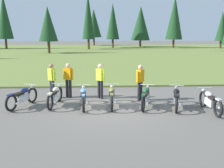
# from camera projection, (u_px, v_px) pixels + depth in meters

# --- Properties ---
(ground_plane) EXTENTS (140.00, 140.00, 0.00)m
(ground_plane) POSITION_uv_depth(u_px,v_px,m) (113.00, 108.00, 11.45)
(ground_plane) COLOR #605B54
(grass_moorland) EXTENTS (80.00, 44.00, 0.10)m
(grass_moorland) POSITION_uv_depth(u_px,v_px,m) (103.00, 54.00, 37.00)
(grass_moorland) COLOR olive
(grass_moorland) RESTS_ON ground
(forest_treeline) EXTENTS (43.92, 29.81, 9.10)m
(forest_treeline) POSITION_uv_depth(u_px,v_px,m) (97.00, 21.00, 44.58)
(forest_treeline) COLOR #47331E
(forest_treeline) RESTS_ON ground
(motorcycle_navy) EXTENTS (0.97, 1.98, 0.88)m
(motorcycle_navy) POSITION_uv_depth(u_px,v_px,m) (22.00, 97.00, 11.49)
(motorcycle_navy) COLOR black
(motorcycle_navy) RESTS_ON ground
(motorcycle_cream) EXTENTS (0.62, 2.09, 0.88)m
(motorcycle_cream) POSITION_uv_depth(u_px,v_px,m) (55.00, 96.00, 11.67)
(motorcycle_cream) COLOR black
(motorcycle_cream) RESTS_ON ground
(motorcycle_sky_blue) EXTENTS (0.62, 2.10, 0.88)m
(motorcycle_sky_blue) POSITION_uv_depth(u_px,v_px,m) (84.00, 97.00, 11.39)
(motorcycle_sky_blue) COLOR black
(motorcycle_sky_blue) RESTS_ON ground
(motorcycle_olive) EXTENTS (0.62, 2.10, 0.88)m
(motorcycle_olive) POSITION_uv_depth(u_px,v_px,m) (112.00, 97.00, 11.52)
(motorcycle_olive) COLOR black
(motorcycle_olive) RESTS_ON ground
(motorcycle_british_green) EXTENTS (0.84, 2.04, 0.88)m
(motorcycle_british_green) POSITION_uv_depth(u_px,v_px,m) (146.00, 97.00, 11.44)
(motorcycle_british_green) COLOR black
(motorcycle_british_green) RESTS_ON ground
(motorcycle_black) EXTENTS (0.79, 2.05, 0.88)m
(motorcycle_black) POSITION_uv_depth(u_px,v_px,m) (176.00, 98.00, 11.28)
(motorcycle_black) COLOR black
(motorcycle_black) RESTS_ON ground
(motorcycle_silver) EXTENTS (0.62, 2.10, 0.88)m
(motorcycle_silver) POSITION_uv_depth(u_px,v_px,m) (210.00, 101.00, 10.80)
(motorcycle_silver) COLOR black
(motorcycle_silver) RESTS_ON ground
(rider_in_hivis_vest) EXTENTS (0.40, 0.45, 1.67)m
(rider_in_hivis_vest) POSITION_uv_depth(u_px,v_px,m) (140.00, 80.00, 12.46)
(rider_in_hivis_vest) COLOR black
(rider_in_hivis_vest) RESTS_ON ground
(rider_with_back_turned) EXTENTS (0.40, 0.45, 1.67)m
(rider_with_back_turned) POSITION_uv_depth(u_px,v_px,m) (52.00, 79.00, 12.87)
(rider_with_back_turned) COLOR #2D2D38
(rider_with_back_turned) RESTS_ON ground
(rider_near_row_end) EXTENTS (0.41, 0.42, 1.67)m
(rider_near_row_end) POSITION_uv_depth(u_px,v_px,m) (100.00, 79.00, 12.81)
(rider_near_row_end) COLOR black
(rider_near_row_end) RESTS_ON ground
(rider_checking_bike) EXTENTS (0.50, 0.36, 1.67)m
(rider_checking_bike) POSITION_uv_depth(u_px,v_px,m) (68.00, 78.00, 13.02)
(rider_checking_bike) COLOR black
(rider_checking_bike) RESTS_ON ground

